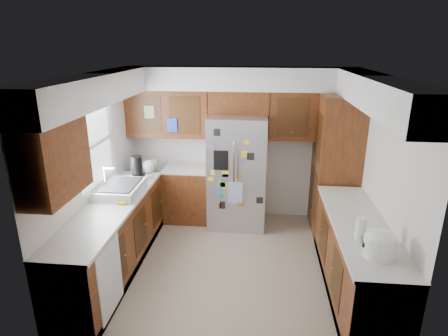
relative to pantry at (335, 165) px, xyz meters
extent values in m
plane|color=gray|center=(-1.50, -1.15, -1.07)|extent=(3.60, 3.60, 0.00)
cube|color=silver|center=(-1.50, 0.45, 0.18)|extent=(3.60, 0.04, 2.50)
cube|color=silver|center=(-3.30, -1.15, 0.18)|extent=(0.04, 3.20, 2.50)
cube|color=silver|center=(0.30, -1.15, 0.18)|extent=(0.04, 3.20, 2.50)
cube|color=silver|center=(-1.50, -2.75, 0.18)|extent=(3.60, 0.04, 2.50)
cube|color=white|center=(-1.50, -1.15, 1.43)|extent=(3.60, 3.20, 0.02)
cube|color=silver|center=(-1.50, 0.26, 1.25)|extent=(3.60, 0.38, 0.35)
cube|color=silver|center=(-3.11, -1.15, 1.25)|extent=(0.38, 3.20, 0.35)
cube|color=silver|center=(0.11, -1.15, 1.25)|extent=(0.38, 3.20, 0.35)
cube|color=#45200D|center=(-2.63, 0.28, 0.70)|extent=(1.33, 0.34, 0.75)
cube|color=#45200D|center=(-0.36, 0.28, 0.70)|extent=(1.33, 0.34, 0.75)
cube|color=#45200D|center=(-3.13, -2.30, 0.70)|extent=(0.34, 0.85, 0.75)
cube|color=white|center=(-3.29, -1.05, 0.53)|extent=(0.02, 0.90, 1.05)
cube|color=white|center=(-3.25, -1.05, 0.53)|extent=(0.01, 1.02, 1.15)
cube|color=#203DC0|center=(-2.54, 0.09, 0.55)|extent=(0.16, 0.02, 0.22)
cube|color=beige|center=(-2.88, 0.09, 0.75)|extent=(0.16, 0.02, 0.20)
cube|color=#45200D|center=(-3.00, -1.45, -0.64)|extent=(0.60, 2.60, 0.88)
cube|color=#45200D|center=(-2.33, 0.15, -0.64)|extent=(0.75, 0.60, 0.88)
cube|color=silver|center=(-3.00, -1.45, -0.17)|extent=(0.63, 2.60, 0.04)
cube|color=silver|center=(-2.33, 0.15, -0.17)|extent=(0.75, 0.60, 0.04)
cube|color=black|center=(-3.00, -1.45, -1.02)|extent=(0.60, 2.60, 0.10)
cube|color=silver|center=(-2.69, -2.30, -0.61)|extent=(0.01, 0.58, 0.80)
cube|color=#45200D|center=(0.00, -1.62, -0.64)|extent=(0.60, 2.25, 0.88)
cube|color=silver|center=(0.00, -1.62, -0.17)|extent=(0.63, 2.25, 0.04)
cube|color=black|center=(0.00, -1.62, -1.02)|extent=(0.60, 2.25, 0.10)
cube|color=#45200D|center=(0.00, 0.00, 0.00)|extent=(0.60, 0.90, 2.15)
cube|color=#9C9CA1|center=(-1.50, 0.05, -0.17)|extent=(0.90, 0.75, 1.80)
cylinder|color=silver|center=(-1.53, -0.34, -0.02)|extent=(0.02, 0.02, 0.90)
cylinder|color=silver|center=(-1.47, -0.34, -0.02)|extent=(0.02, 0.02, 0.90)
cube|color=black|center=(-1.72, -0.33, 0.12)|extent=(0.22, 0.01, 0.30)
cube|color=white|center=(-1.50, -0.35, -0.38)|extent=(0.22, 0.01, 0.34)
cube|color=black|center=(-1.50, -0.33, -0.40)|extent=(0.09, 0.00, 0.08)
cube|color=yellow|center=(-1.65, -0.33, -0.09)|extent=(0.10, 0.00, 0.09)
cube|color=yellow|center=(-1.88, -0.33, -0.18)|extent=(0.09, 0.00, 0.06)
cube|color=blue|center=(-1.75, -0.33, -0.38)|extent=(0.08, 0.00, 0.10)
cube|color=orange|center=(-1.69, -0.33, -0.27)|extent=(0.07, 0.00, 0.06)
cube|color=yellow|center=(-1.70, -0.33, -0.26)|extent=(0.06, 0.00, 0.09)
cube|color=orange|center=(-1.41, -0.33, -0.56)|extent=(0.09, 0.00, 0.10)
cube|color=yellow|center=(-1.85, -0.33, -0.07)|extent=(0.07, 0.00, 0.08)
cube|color=black|center=(-1.29, -0.33, 0.20)|extent=(0.11, 0.00, 0.11)
cube|color=yellow|center=(-1.38, -0.33, 0.23)|extent=(0.10, 0.00, 0.10)
cube|color=red|center=(-1.75, -0.33, -0.62)|extent=(0.06, 0.00, 0.08)
cube|color=green|center=(-1.70, -0.33, -0.23)|extent=(0.09, 0.00, 0.11)
cube|color=black|center=(-1.78, -0.33, 0.55)|extent=(0.10, 0.00, 0.10)
cube|color=yellow|center=(-1.46, -0.33, -0.17)|extent=(0.07, 0.00, 0.08)
cube|color=yellow|center=(-1.68, -0.33, -0.27)|extent=(0.10, 0.00, 0.06)
cube|color=#8C4C99|center=(-1.85, -0.33, 0.33)|extent=(0.07, 0.00, 0.08)
cube|color=#8C4C99|center=(-1.39, -0.33, 0.10)|extent=(0.09, 0.00, 0.06)
cube|color=black|center=(-1.13, -0.33, -0.49)|extent=(0.10, 0.00, 0.10)
cube|color=black|center=(-1.70, -0.33, -0.60)|extent=(0.09, 0.00, 0.12)
cube|color=#8C4C99|center=(-1.66, -0.33, -0.13)|extent=(0.10, 0.00, 0.09)
cube|color=green|center=(-1.71, -0.33, -0.45)|extent=(0.05, 0.00, 0.06)
cube|color=yellow|center=(-1.36, -0.33, 0.41)|extent=(0.09, 0.00, 0.06)
cube|color=#45200D|center=(-1.50, 0.28, 0.90)|extent=(0.96, 0.34, 0.35)
sphere|color=blue|center=(-1.88, 0.23, 1.23)|extent=(0.30, 0.30, 0.30)
cylinder|color=black|center=(-1.23, 0.31, 1.16)|extent=(0.30, 0.30, 0.17)
ellipsoid|color=#333338|center=(-1.23, 0.31, 1.25)|extent=(0.28, 0.28, 0.13)
cube|color=silver|center=(-3.00, -1.05, -0.09)|extent=(0.52, 0.70, 0.12)
cube|color=black|center=(-3.00, -1.05, -0.03)|extent=(0.44, 0.60, 0.02)
cylinder|color=silver|center=(-3.20, -1.05, 0.07)|extent=(0.02, 0.02, 0.30)
cylinder|color=silver|center=(-3.14, -1.05, 0.20)|extent=(0.16, 0.02, 0.02)
cube|color=yellow|center=(-2.86, -1.34, -0.13)|extent=(0.10, 0.18, 0.04)
cube|color=black|center=(-2.92, -0.57, -0.10)|extent=(0.18, 0.14, 0.10)
cylinder|color=black|center=(-2.92, -0.57, 0.09)|extent=(0.16, 0.16, 0.28)
cylinder|color=#9C9CA1|center=(-3.02, -0.35, -0.05)|extent=(0.14, 0.14, 0.20)
sphere|color=silver|center=(-2.87, -0.19, -0.05)|extent=(0.20, 0.20, 0.20)
cube|color=#3F72B2|center=(-3.12, -0.06, -0.06)|extent=(0.14, 0.10, 0.18)
cube|color=#BFB28C|center=(-2.84, 0.01, -0.08)|extent=(0.10, 0.08, 0.14)
cylinder|color=silver|center=(-2.99, -0.68, -0.10)|extent=(0.08, 0.08, 0.11)
cylinder|color=white|center=(0.00, -2.32, -0.06)|extent=(0.30, 0.30, 0.20)
ellipsoid|color=white|center=(0.00, -2.32, 0.04)|extent=(0.29, 0.29, 0.13)
cube|color=black|center=(-0.14, -2.32, -0.04)|extent=(0.04, 0.06, 0.04)
cylinder|color=white|center=(-0.10, -2.00, -0.04)|extent=(0.11, 0.11, 0.24)
camera|label=1|loc=(-1.15, -5.56, 1.77)|focal=30.00mm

